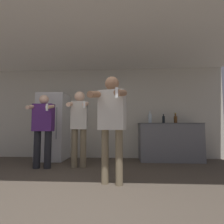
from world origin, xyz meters
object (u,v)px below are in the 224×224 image
at_px(refrigerator, 53,127).
at_px(person_spectator_back, 79,123).
at_px(bottle_tall_gin, 176,119).
at_px(person_man_side, 43,127).
at_px(bottle_dark_rum, 150,118).
at_px(bottle_green_wine, 164,119).
at_px(person_woman_foreground, 112,116).

relative_size(refrigerator, person_spectator_back, 1.05).
relative_size(bottle_tall_gin, person_man_side, 0.17).
bearing_deg(refrigerator, bottle_dark_rum, -0.24).
xyz_separation_m(bottle_green_wine, bottle_dark_rum, (-0.35, -0.00, 0.03)).
xyz_separation_m(refrigerator, person_man_side, (0.16, -0.95, 0.00)).
xyz_separation_m(person_woman_foreground, person_man_side, (-1.53, 0.96, -0.16)).
relative_size(bottle_green_wine, bottle_tall_gin, 0.97).
xyz_separation_m(bottle_dark_rum, person_spectator_back, (-1.67, -0.81, -0.14)).
bearing_deg(bottle_green_wine, person_man_side, -161.33).
xyz_separation_m(person_man_side, person_spectator_back, (0.75, 0.13, 0.08)).
relative_size(refrigerator, person_man_side, 1.12).
bearing_deg(bottle_dark_rum, bottle_green_wine, 0.00).
distance_m(person_woman_foreground, person_spectator_back, 1.34).
bearing_deg(bottle_dark_rum, bottle_tall_gin, 0.00).
bearing_deg(bottle_green_wine, bottle_dark_rum, -180.00).
distance_m(bottle_green_wine, bottle_dark_rum, 0.35).
bearing_deg(bottle_green_wine, person_spectator_back, -158.22).
distance_m(refrigerator, bottle_tall_gin, 3.24).
distance_m(refrigerator, bottle_green_wine, 2.94).
relative_size(bottle_dark_rum, person_man_side, 0.21).
bearing_deg(person_spectator_back, person_woman_foreground, -54.26).
height_order(bottle_tall_gin, person_man_side, person_man_side).
height_order(refrigerator, bottle_green_wine, refrigerator).
bearing_deg(person_man_side, bottle_green_wine, 18.67).
bearing_deg(refrigerator, bottle_tall_gin, -0.19).
distance_m(refrigerator, bottle_dark_rum, 2.59).
relative_size(refrigerator, person_woman_foreground, 1.05).
bearing_deg(person_woman_foreground, bottle_green_wine, 56.80).
bearing_deg(refrigerator, person_woman_foreground, -48.46).
distance_m(bottle_dark_rum, person_woman_foreground, 2.10).
bearing_deg(person_man_side, refrigerator, 99.30).
height_order(bottle_green_wine, bottle_tall_gin, bottle_tall_gin).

